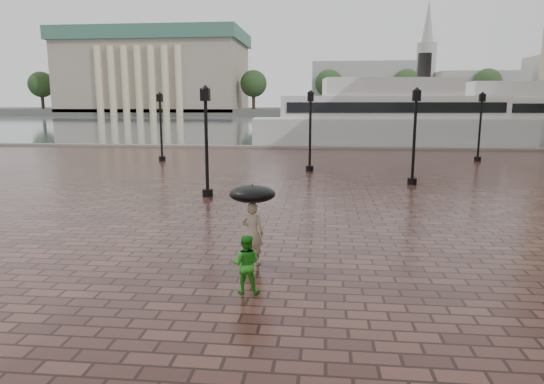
{
  "coord_description": "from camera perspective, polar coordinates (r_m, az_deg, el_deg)",
  "views": [
    {
      "loc": [
        -1.24,
        -9.4,
        3.83
      ],
      "look_at": [
        -2.63,
        3.7,
        1.4
      ],
      "focal_mm": 32.0,
      "sensor_mm": 36.0,
      "label": 1
    }
  ],
  "objects": [
    {
      "name": "far_trees",
      "position": [
        147.52,
        6.71,
        12.56
      ],
      "size": [
        188.0,
        8.0,
        13.5
      ],
      "color": "#2D2119",
      "rests_on": "ground"
    },
    {
      "name": "street_lamps",
      "position": [
        27.05,
        5.34,
        7.22
      ],
      "size": [
        21.44,
        14.44,
        4.4
      ],
      "color": "black",
      "rests_on": "ground"
    },
    {
      "name": "ferry_far",
      "position": [
        55.05,
        27.55,
        7.81
      ],
      "size": [
        24.84,
        7.72,
        8.02
      ],
      "rotation": [
        0.0,
        0.0,
        0.08
      ],
      "color": "silver",
      "rests_on": "ground"
    },
    {
      "name": "harbour_water",
      "position": [
        101.48,
        6.84,
        8.22
      ],
      "size": [
        240.0,
        240.0,
        0.0
      ],
      "primitive_type": "plane",
      "color": "#434E51",
      "rests_on": "ground"
    },
    {
      "name": "quay_edge",
      "position": [
        41.6,
        7.78,
        5.07
      ],
      "size": [
        80.0,
        0.6,
        0.3
      ],
      "primitive_type": "cube",
      "color": "slate",
      "rests_on": "ground"
    },
    {
      "name": "museum",
      "position": [
        163.44,
        -13.54,
        13.71
      ],
      "size": [
        57.0,
        32.5,
        26.0
      ],
      "color": "gray",
      "rests_on": "ground"
    },
    {
      "name": "child_pedestrian",
      "position": [
        9.96,
        -3.11,
        -8.44
      ],
      "size": [
        0.59,
        0.46,
        1.22
      ],
      "primitive_type": "imported",
      "rotation": [
        0.0,
        0.0,
        3.15
      ],
      "color": "#27971C",
      "rests_on": "ground"
    },
    {
      "name": "umbrella",
      "position": [
        11.46,
        -2.33,
        -0.24
      ],
      "size": [
        1.1,
        1.1,
        1.09
      ],
      "color": "black",
      "rests_on": "ground"
    },
    {
      "name": "ground",
      "position": [
        10.23,
        12.86,
        -11.82
      ],
      "size": [
        300.0,
        300.0,
        0.0
      ],
      "primitive_type": "plane",
      "color": "#331A17",
      "rests_on": "ground"
    },
    {
      "name": "ferry_near",
      "position": [
        46.81,
        13.61,
        8.51
      ],
      "size": [
        25.64,
        8.39,
        8.26
      ],
      "rotation": [
        0.0,
        0.0,
        0.09
      ],
      "color": "silver",
      "rests_on": "ground"
    },
    {
      "name": "adult_pedestrian",
      "position": [
        11.67,
        -2.29,
        -4.83
      ],
      "size": [
        0.62,
        0.48,
        1.51
      ],
      "primitive_type": "imported",
      "rotation": [
        0.0,
        0.0,
        2.9
      ],
      "color": "tan",
      "rests_on": "ground"
    },
    {
      "name": "distant_skyline",
      "position": [
        166.97,
        23.77,
        11.52
      ],
      "size": [
        102.5,
        22.0,
        33.0
      ],
      "color": "#9D9B95",
      "rests_on": "ground"
    },
    {
      "name": "far_shore",
      "position": [
        169.43,
        6.58,
        9.43
      ],
      "size": [
        300.0,
        60.0,
        2.0
      ],
      "primitive_type": "cube",
      "color": "#4C4C47",
      "rests_on": "ground"
    }
  ]
}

